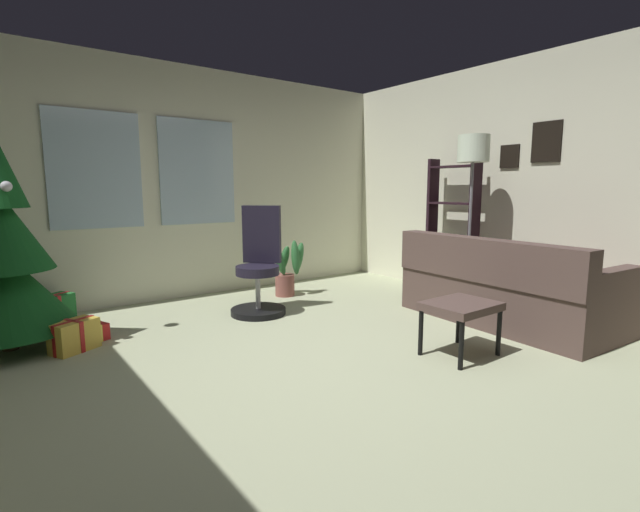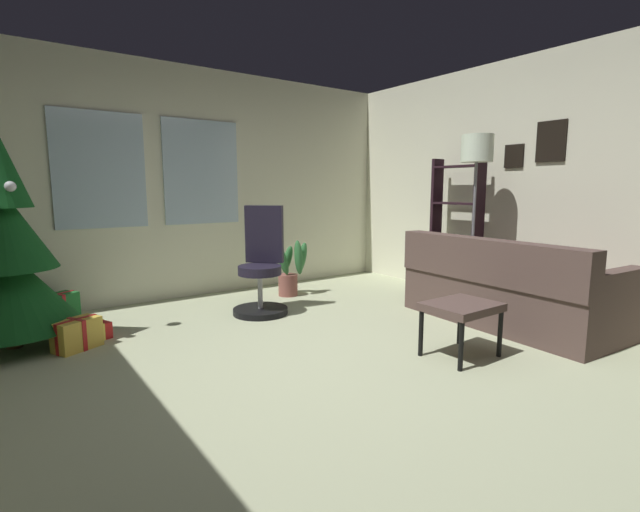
{
  "view_description": "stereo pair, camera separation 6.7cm",
  "coord_description": "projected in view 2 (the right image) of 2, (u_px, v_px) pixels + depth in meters",
  "views": [
    {
      "loc": [
        -1.98,
        -2.46,
        1.27
      ],
      "look_at": [
        0.1,
        0.29,
        0.76
      ],
      "focal_mm": 25.52,
      "sensor_mm": 36.0,
      "label": 1
    },
    {
      "loc": [
        -1.93,
        -2.5,
        1.27
      ],
      "look_at": [
        0.1,
        0.29,
        0.76
      ],
      "focal_mm": 25.52,
      "sensor_mm": 36.0,
      "label": 2
    }
  ],
  "objects": [
    {
      "name": "ground_plane",
      "position": [
        333.0,
        372.0,
        3.31
      ],
      "size": [
        5.49,
        5.45,
        0.1
      ],
      "primitive_type": "cube",
      "color": "#ADB48F"
    },
    {
      "name": "wall_back_with_windows",
      "position": [
        187.0,
        183.0,
        5.32
      ],
      "size": [
        5.49,
        0.12,
        2.66
      ],
      "color": "silver",
      "rests_on": "ground_plane"
    },
    {
      "name": "wall_right_with_frames",
      "position": [
        545.0,
        183.0,
        4.74
      ],
      "size": [
        0.12,
        5.45,
        2.66
      ],
      "color": "silver",
      "rests_on": "ground_plane"
    },
    {
      "name": "couch",
      "position": [
        528.0,
        293.0,
        4.29
      ],
      "size": [
        1.65,
        2.03,
        0.83
      ],
      "color": "#513D38",
      "rests_on": "ground_plane"
    },
    {
      "name": "footstool",
      "position": [
        461.0,
        310.0,
        3.44
      ],
      "size": [
        0.53,
        0.43,
        0.42
      ],
      "color": "#513D38",
      "rests_on": "ground_plane"
    },
    {
      "name": "holiday_tree",
      "position": [
        6.0,
        256.0,
        3.58
      ],
      "size": [
        1.04,
        1.04,
        2.2
      ],
      "color": "#4C331E",
      "rests_on": "ground_plane"
    },
    {
      "name": "gift_box_red",
      "position": [
        93.0,
        330.0,
        3.91
      ],
      "size": [
        0.28,
        0.33,
        0.15
      ],
      "color": "red",
      "rests_on": "ground_plane"
    },
    {
      "name": "gift_box_green",
      "position": [
        58.0,
        307.0,
        4.41
      ],
      "size": [
        0.4,
        0.35,
        0.27
      ],
      "color": "#1E722D",
      "rests_on": "ground_plane"
    },
    {
      "name": "gift_box_gold",
      "position": [
        77.0,
        334.0,
        3.63
      ],
      "size": [
        0.39,
        0.32,
        0.25
      ],
      "color": "gold",
      "rests_on": "ground_plane"
    },
    {
      "name": "office_chair",
      "position": [
        262.0,
        272.0,
        4.67
      ],
      "size": [
        0.58,
        0.58,
        1.1
      ],
      "color": "black",
      "rests_on": "ground_plane"
    },
    {
      "name": "bookshelf",
      "position": [
        456.0,
        236.0,
        5.39
      ],
      "size": [
        0.18,
        0.64,
        1.63
      ],
      "color": "black",
      "rests_on": "ground_plane"
    },
    {
      "name": "floor_lamp",
      "position": [
        476.0,
        163.0,
        4.77
      ],
      "size": [
        0.33,
        0.33,
        1.83
      ],
      "color": "slate",
      "rests_on": "ground_plane"
    },
    {
      "name": "potted_plant",
      "position": [
        290.0,
        270.0,
        5.46
      ],
      "size": [
        0.47,
        0.37,
        0.67
      ],
      "color": "#905249",
      "rests_on": "ground_plane"
    }
  ]
}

